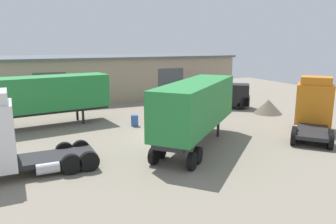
# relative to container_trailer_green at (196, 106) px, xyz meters

# --- Properties ---
(ground_plane) EXTENTS (60.00, 60.00, 0.00)m
(ground_plane) POSITION_rel_container_trailer_green_xyz_m (-0.97, 2.84, -2.63)
(ground_plane) COLOR gray
(warehouse_building) EXTENTS (30.60, 10.16, 4.97)m
(warehouse_building) POSITION_rel_container_trailer_green_xyz_m (-0.97, 21.67, -0.13)
(warehouse_building) COLOR tan
(warehouse_building) RESTS_ON ground_plane
(container_trailer_green) EXTENTS (8.66, 8.46, 4.15)m
(container_trailer_green) POSITION_rel_container_trailer_green_xyz_m (0.00, 0.00, 0.00)
(container_trailer_green) COLOR #28843D
(container_trailer_green) RESTS_ON ground_plane
(delivery_van_black) EXTENTS (5.23, 4.57, 2.43)m
(delivery_van_black) POSITION_rel_container_trailer_green_xyz_m (8.77, 10.06, -1.30)
(delivery_van_black) COLOR black
(delivery_van_black) RESTS_ON ground_plane
(tractor_unit_orange) EXTENTS (6.26, 6.08, 4.09)m
(tractor_unit_orange) POSITION_rel_container_trailer_green_xyz_m (9.62, -0.38, -0.70)
(tractor_unit_orange) COLOR orange
(tractor_unit_orange) RESTS_ON ground_plane
(container_trailer_teal) EXTENTS (12.71, 4.38, 3.97)m
(container_trailer_teal) POSITION_rel_container_trailer_green_xyz_m (-9.87, 8.96, -0.08)
(container_trailer_teal) COLOR #28843D
(container_trailer_teal) RESTS_ON ground_plane
(gravel_pile) EXTENTS (2.63, 2.63, 1.32)m
(gravel_pile) POSITION_rel_container_trailer_green_xyz_m (10.86, 6.00, -1.97)
(gravel_pile) COLOR #665B4C
(gravel_pile) RESTS_ON ground_plane
(oil_drum) EXTENTS (0.58, 0.58, 0.88)m
(oil_drum) POSITION_rel_container_trailer_green_xyz_m (-2.05, 6.45, -2.19)
(oil_drum) COLOR #33519E
(oil_drum) RESTS_ON ground_plane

